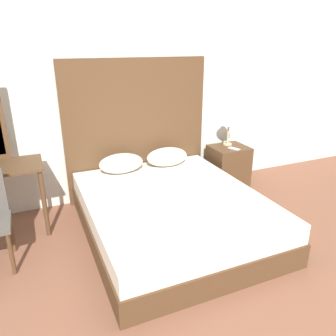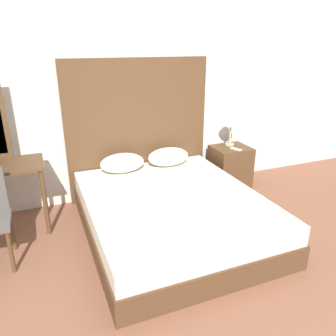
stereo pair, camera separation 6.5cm
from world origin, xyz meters
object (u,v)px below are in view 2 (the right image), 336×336
at_px(phone_on_bed, 210,190).
at_px(phone_on_nightstand, 236,149).
at_px(nightstand, 230,167).
at_px(bed, 172,214).
at_px(table_lamp, 231,121).

height_order(phone_on_bed, phone_on_nightstand, phone_on_nightstand).
relative_size(nightstand, phone_on_nightstand, 3.34).
xyz_separation_m(bed, nightstand, (1.17, 0.76, 0.07)).
relative_size(nightstand, table_lamp, 1.32).
distance_m(nightstand, phone_on_nightstand, 0.30).
relative_size(phone_on_bed, nightstand, 0.29).
xyz_separation_m(phone_on_bed, nightstand, (0.76, 0.82, -0.15)).
height_order(phone_on_bed, nightstand, nightstand).
relative_size(phone_on_bed, table_lamp, 0.38).
xyz_separation_m(bed, phone_on_bed, (0.40, -0.06, 0.22)).
bearing_deg(bed, phone_on_bed, -8.63).
bearing_deg(phone_on_bed, nightstand, 47.13).
height_order(nightstand, table_lamp, table_lamp).
distance_m(table_lamp, phone_on_nightstand, 0.38).
bearing_deg(nightstand, table_lamp, 74.42).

